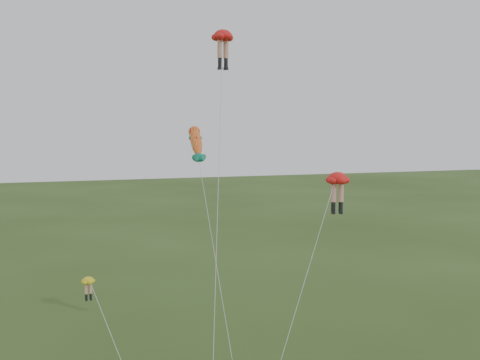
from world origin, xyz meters
name	(u,v)px	position (x,y,z in m)	size (l,w,h in m)	color
legs_kite_red_high	(223,43)	(2.36, 7.93, 22.81)	(4.72, 11.52, 23.71)	red
legs_kite_red_mid	(337,184)	(8.65, 2.99, 13.35)	(8.95, 7.38, 14.11)	red
legs_kite_yellow	(92,292)	(-6.85, 3.26, 7.46)	(3.73, 6.09, 8.31)	gold
fish_kite	(196,142)	(0.81, 9.63, 15.94)	(1.15, 11.90, 17.40)	gold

